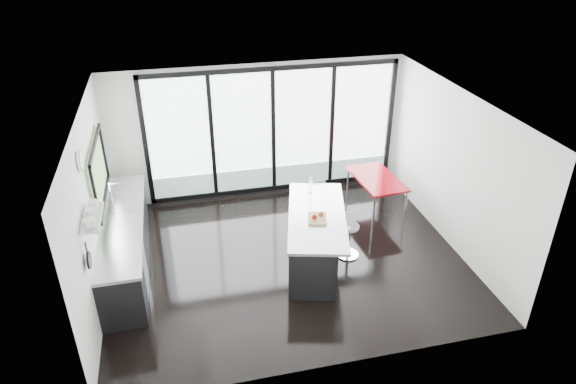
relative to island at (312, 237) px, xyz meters
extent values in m
cube|color=black|center=(-0.42, 0.13, -0.47)|extent=(6.00, 5.00, 0.00)
cube|color=white|center=(-0.42, 0.13, 2.33)|extent=(6.00, 5.00, 0.00)
cube|color=silver|center=(-0.42, 2.63, 0.93)|extent=(6.00, 0.00, 2.80)
cube|color=white|center=(-0.12, 2.60, 0.93)|extent=(5.00, 0.02, 2.50)
cube|color=gray|center=(-0.12, 2.56, -0.10)|extent=(5.00, 0.02, 0.44)
cube|color=black|center=(-1.37, 2.56, 0.93)|extent=(0.08, 0.04, 2.50)
cube|color=black|center=(-0.12, 2.56, 0.93)|extent=(0.08, 0.04, 2.50)
cube|color=black|center=(1.13, 2.56, 0.93)|extent=(0.08, 0.04, 2.50)
cube|color=silver|center=(-0.42, -2.37, 0.93)|extent=(6.00, 0.00, 2.80)
cube|color=silver|center=(-3.42, 0.13, 0.93)|extent=(0.00, 5.00, 2.80)
cube|color=#648751|center=(-3.39, 1.03, 1.13)|extent=(0.02, 1.60, 0.90)
cube|color=#AAADAF|center=(-3.29, -0.72, 1.28)|extent=(0.25, 0.80, 0.03)
cylinder|color=white|center=(-3.39, -0.17, 1.88)|extent=(0.04, 0.30, 0.30)
cylinder|color=black|center=(-3.36, -1.12, 0.88)|extent=(0.03, 0.24, 0.24)
cube|color=silver|center=(2.58, 0.13, 0.93)|extent=(0.00, 5.00, 2.80)
cube|color=black|center=(-3.09, 0.53, -0.03)|extent=(0.65, 3.20, 0.87)
cube|color=#AAADAF|center=(-3.09, 0.53, 0.43)|extent=(0.69, 3.24, 0.05)
cube|color=#AAADAF|center=(-3.09, 1.03, 0.43)|extent=(0.45, 0.48, 0.06)
cylinder|color=silver|center=(-3.24, 1.03, 0.67)|extent=(0.02, 0.02, 0.44)
cube|color=#AAADAF|center=(-2.78, -0.22, -0.05)|extent=(0.03, 0.60, 0.80)
cube|color=black|center=(-0.01, 0.00, -0.03)|extent=(1.27, 2.30, 0.86)
cube|color=#AAADAF|center=(0.07, -0.02, 0.42)|extent=(1.48, 2.41, 0.05)
cube|color=tan|center=(0.03, -0.16, 0.46)|extent=(0.39, 0.46, 0.03)
sphere|color=maroon|center=(-0.03, -0.20, 0.52)|extent=(0.11, 0.11, 0.09)
sphere|color=brown|center=(0.10, -0.13, 0.52)|extent=(0.10, 0.10, 0.08)
cylinder|color=silver|center=(0.16, 0.73, 0.59)|extent=(0.08, 0.08, 0.28)
cylinder|color=silver|center=(0.66, -0.03, -0.15)|extent=(0.41, 0.41, 0.62)
cylinder|color=silver|center=(0.39, 0.91, -0.10)|extent=(0.51, 0.51, 0.74)
cube|color=maroon|center=(1.71, 1.35, -0.10)|extent=(0.86, 1.40, 0.72)
camera|label=1|loc=(-2.09, -7.01, 4.89)|focal=32.00mm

